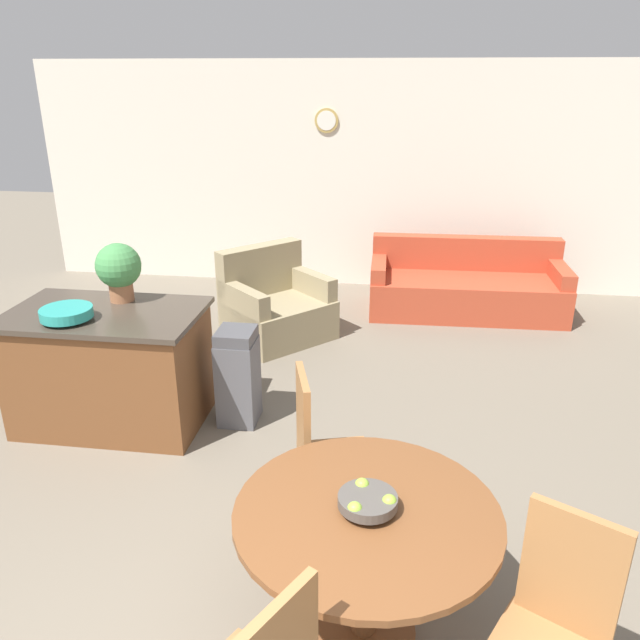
# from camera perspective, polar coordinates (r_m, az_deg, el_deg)

# --- Properties ---
(wall_back) EXTENTS (8.00, 0.09, 2.70)m
(wall_back) POSITION_cam_1_polar(r_m,az_deg,el_deg) (7.80, 3.48, 12.84)
(wall_back) COLOR silver
(wall_back) RESTS_ON ground_plane
(dining_table) EXTENTS (1.20, 1.20, 0.74)m
(dining_table) POSITION_cam_1_polar(r_m,az_deg,el_deg) (3.01, 4.25, -19.46)
(dining_table) COLOR brown
(dining_table) RESTS_ON ground_plane
(dining_chair_near_right) EXTENTS (0.57, 0.57, 1.00)m
(dining_chair_near_right) POSITION_cam_1_polar(r_m,az_deg,el_deg) (2.88, 20.77, -24.62)
(dining_chair_near_right) COLOR #9E6B3D
(dining_chair_near_right) RESTS_ON ground_plane
(dining_chair_far_side) EXTENTS (0.52, 0.52, 1.00)m
(dining_chair_far_side) POSITION_cam_1_polar(r_m,az_deg,el_deg) (3.68, 0.18, -11.54)
(dining_chair_far_side) COLOR #9E6B3D
(dining_chair_far_side) RESTS_ON ground_plane
(fruit_bowl) EXTENTS (0.27, 0.27, 0.10)m
(fruit_bowl) POSITION_cam_1_polar(r_m,az_deg,el_deg) (2.87, 4.40, -16.15)
(fruit_bowl) COLOR #4C4742
(fruit_bowl) RESTS_ON dining_table
(kitchen_island) EXTENTS (1.42, 0.88, 0.92)m
(kitchen_island) POSITION_cam_1_polar(r_m,az_deg,el_deg) (5.02, -18.57, -4.12)
(kitchen_island) COLOR brown
(kitchen_island) RESTS_ON ground_plane
(teal_bowl) EXTENTS (0.36, 0.36, 0.10)m
(teal_bowl) POSITION_cam_1_polar(r_m,az_deg,el_deg) (4.74, -22.17, 0.59)
(teal_bowl) COLOR teal
(teal_bowl) RESTS_ON kitchen_island
(potted_plant) EXTENTS (0.34, 0.34, 0.45)m
(potted_plant) POSITION_cam_1_polar(r_m,az_deg,el_deg) (4.96, -17.93, 4.51)
(potted_plant) COLOR #A36642
(potted_plant) RESTS_ON kitchen_island
(trash_bin) EXTENTS (0.29, 0.32, 0.77)m
(trash_bin) POSITION_cam_1_polar(r_m,az_deg,el_deg) (4.84, -7.51, -5.15)
(trash_bin) COLOR #56565B
(trash_bin) RESTS_ON ground_plane
(couch) EXTENTS (2.16, 0.95, 0.80)m
(couch) POSITION_cam_1_polar(r_m,az_deg,el_deg) (7.25, 13.19, 2.87)
(couch) COLOR #B24228
(couch) RESTS_ON ground_plane
(armchair) EXTENTS (1.23, 1.24, 0.91)m
(armchair) POSITION_cam_1_polar(r_m,az_deg,el_deg) (6.38, -4.09, 1.04)
(armchair) COLOR #998966
(armchair) RESTS_ON ground_plane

